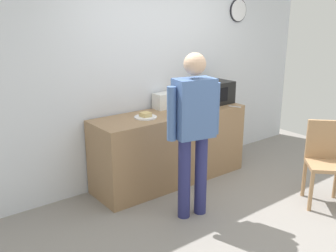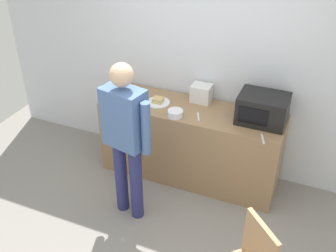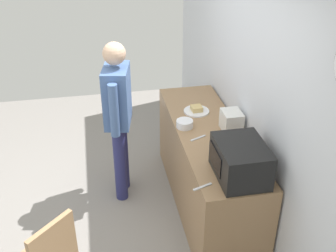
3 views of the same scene
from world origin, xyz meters
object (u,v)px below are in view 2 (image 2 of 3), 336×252
Objects in this scene: microwave at (263,109)px; sandwich_plate at (158,102)px; fork_utensil at (198,117)px; person_standing at (125,133)px; toaster at (201,93)px; spoon_utensil at (263,139)px; salad_bowl at (175,113)px.

microwave is 1.16m from sandwich_plate.
person_standing is at bearing -125.12° from fork_utensil.
microwave reaches higher than sandwich_plate.
person_standing is at bearing -141.76° from microwave.
sandwich_plate is at bearing 91.87° from person_standing.
microwave is at bearing 3.33° from sandwich_plate.
toaster is 1.13m from person_standing.
sandwich_plate is 1.27m from spoon_utensil.
salad_bowl reaches higher than fork_utensil.
sandwich_plate is at bearing 167.46° from fork_utensil.
person_standing is (-0.40, -1.05, 0.00)m from toaster.
fork_utensil is at bearing -75.56° from toaster.
salad_bowl is at bearing -163.21° from microwave.
person_standing is at bearing -112.69° from salad_bowl.
toaster reaches higher than salad_bowl.
microwave is 1.87× the size of sandwich_plate.
microwave is 0.91m from salad_bowl.
sandwich_plate reaches higher than fork_utensil.
sandwich_plate is 1.58× the size of spoon_utensil.
person_standing reaches higher than microwave.
salad_bowl is 0.95m from spoon_utensil.
microwave is 2.27× the size of toaster.
spoon_utensil is at bearing -75.24° from microwave.
microwave is at bearing 16.20° from fork_utensil.
sandwich_plate reaches higher than spoon_utensil.
microwave is 1.43m from person_standing.
microwave reaches higher than fork_utensil.
spoon_utensil is (1.24, -0.26, -0.02)m from sandwich_plate.
person_standing reaches higher than fork_utensil.
fork_utensil is at bearing -163.80° from microwave.
toaster is (-0.72, 0.17, -0.05)m from microwave.
spoon_utensil is at bearing -4.29° from salad_bowl.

